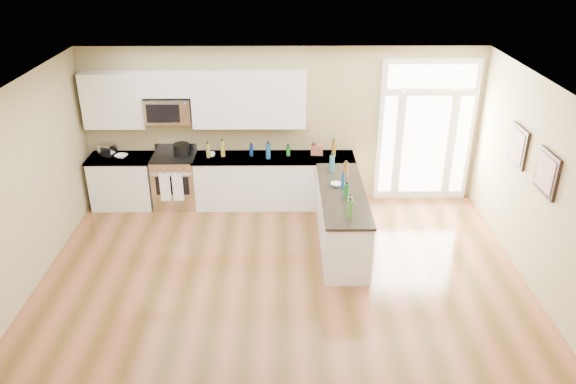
{
  "coord_description": "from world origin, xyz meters",
  "views": [
    {
      "loc": [
        0.02,
        -5.49,
        4.65
      ],
      "look_at": [
        0.08,
        2.0,
        1.05
      ],
      "focal_mm": 35.0,
      "sensor_mm": 36.0,
      "label": 1
    }
  ],
  "objects_px": {
    "kitchen_range": "(176,181)",
    "toaster_oven": "(107,150)",
    "stockpot": "(182,149)",
    "peninsula_cabinet": "(341,221)"
  },
  "relations": [
    {
      "from": "kitchen_range",
      "to": "toaster_oven",
      "type": "distance_m",
      "value": 1.29
    },
    {
      "from": "kitchen_range",
      "to": "stockpot",
      "type": "height_order",
      "value": "stockpot"
    },
    {
      "from": "stockpot",
      "to": "toaster_oven",
      "type": "xyz_separation_m",
      "value": [
        -1.3,
        -0.0,
        -0.01
      ]
    },
    {
      "from": "peninsula_cabinet",
      "to": "toaster_oven",
      "type": "height_order",
      "value": "toaster_oven"
    },
    {
      "from": "kitchen_range",
      "to": "stockpot",
      "type": "bearing_deg",
      "value": 21.46
    },
    {
      "from": "stockpot",
      "to": "kitchen_range",
      "type": "bearing_deg",
      "value": -158.54
    },
    {
      "from": "kitchen_range",
      "to": "toaster_oven",
      "type": "height_order",
      "value": "toaster_oven"
    },
    {
      "from": "peninsula_cabinet",
      "to": "toaster_oven",
      "type": "xyz_separation_m",
      "value": [
        -4.0,
        1.5,
        0.62
      ]
    },
    {
      "from": "kitchen_range",
      "to": "toaster_oven",
      "type": "relative_size",
      "value": 4.19
    },
    {
      "from": "kitchen_range",
      "to": "toaster_oven",
      "type": "xyz_separation_m",
      "value": [
        -1.16,
        0.05,
        0.57
      ]
    }
  ]
}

